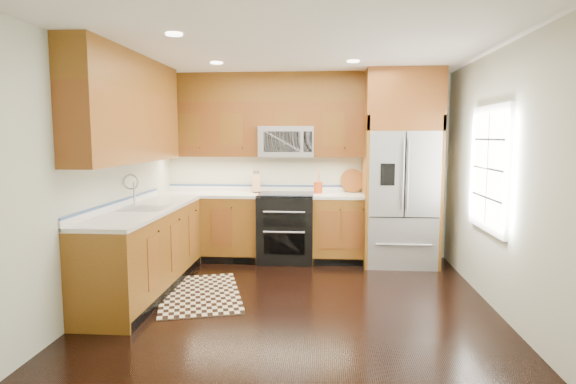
# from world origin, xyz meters

# --- Properties ---
(ground) EXTENTS (4.00, 4.00, 0.00)m
(ground) POSITION_xyz_m (0.00, 0.00, 0.00)
(ground) COLOR black
(ground) RESTS_ON ground
(wall_back) EXTENTS (4.00, 0.02, 2.60)m
(wall_back) POSITION_xyz_m (0.00, 2.00, 1.30)
(wall_back) COLOR beige
(wall_back) RESTS_ON ground
(wall_left) EXTENTS (0.02, 4.00, 2.60)m
(wall_left) POSITION_xyz_m (-2.00, 0.00, 1.30)
(wall_left) COLOR beige
(wall_left) RESTS_ON ground
(wall_right) EXTENTS (0.02, 4.00, 2.60)m
(wall_right) POSITION_xyz_m (2.00, 0.00, 1.30)
(wall_right) COLOR beige
(wall_right) RESTS_ON ground
(window) EXTENTS (0.04, 1.10, 1.30)m
(window) POSITION_xyz_m (1.98, 0.20, 1.40)
(window) COLOR white
(window) RESTS_ON ground
(base_cabinets) EXTENTS (2.85, 3.00, 0.90)m
(base_cabinets) POSITION_xyz_m (-1.23, 0.90, 0.45)
(base_cabinets) COLOR brown
(base_cabinets) RESTS_ON ground
(countertop) EXTENTS (2.86, 3.01, 0.04)m
(countertop) POSITION_xyz_m (-1.09, 1.01, 0.92)
(countertop) COLOR silver
(countertop) RESTS_ON base_cabinets
(upper_cabinets) EXTENTS (2.85, 3.00, 1.15)m
(upper_cabinets) POSITION_xyz_m (-1.15, 1.09, 2.02)
(upper_cabinets) COLOR brown
(upper_cabinets) RESTS_ON ground
(range) EXTENTS (0.76, 0.67, 0.95)m
(range) POSITION_xyz_m (-0.25, 1.67, 0.47)
(range) COLOR black
(range) RESTS_ON ground
(microwave) EXTENTS (0.76, 0.40, 0.42)m
(microwave) POSITION_xyz_m (-0.25, 1.80, 1.66)
(microwave) COLOR #B2B2B7
(microwave) RESTS_ON ground
(refrigerator) EXTENTS (0.98, 0.75, 2.60)m
(refrigerator) POSITION_xyz_m (1.30, 1.63, 1.30)
(refrigerator) COLOR #B2B2B7
(refrigerator) RESTS_ON ground
(sink_faucet) EXTENTS (0.54, 0.44, 0.37)m
(sink_faucet) POSITION_xyz_m (-1.73, 0.23, 0.99)
(sink_faucet) COLOR #B2B2B7
(sink_faucet) RESTS_ON countertop
(rug) EXTENTS (1.21, 1.59, 0.01)m
(rug) POSITION_xyz_m (-1.08, 0.14, 0.01)
(rug) COLOR black
(rug) RESTS_ON ground
(knife_block) EXTENTS (0.13, 0.17, 0.31)m
(knife_block) POSITION_xyz_m (-0.69, 1.84, 1.07)
(knife_block) COLOR #AF7955
(knife_block) RESTS_ON countertop
(utensil_crock) EXTENTS (0.16, 0.16, 0.34)m
(utensil_crock) POSITION_xyz_m (0.19, 1.79, 1.06)
(utensil_crock) COLOR #AE3D15
(utensil_crock) RESTS_ON countertop
(cutting_board) EXTENTS (0.34, 0.34, 0.02)m
(cutting_board) POSITION_xyz_m (0.67, 1.94, 0.95)
(cutting_board) COLOR brown
(cutting_board) RESTS_ON countertop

